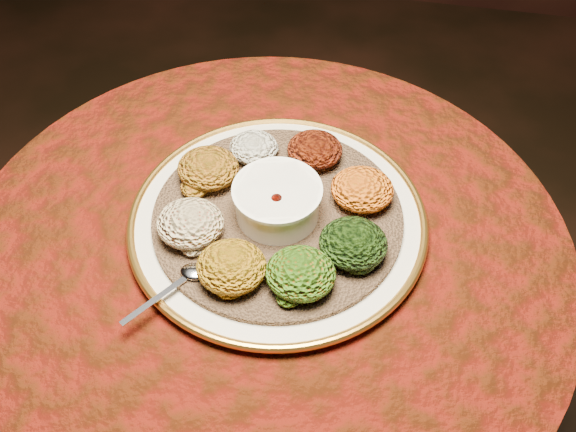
# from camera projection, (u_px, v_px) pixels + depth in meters

# --- Properties ---
(table) EXTENTS (0.96, 0.96, 0.73)m
(table) POSITION_uv_depth(u_px,v_px,m) (267.00, 304.00, 1.13)
(table) COLOR black
(table) RESTS_ON ground
(platter) EXTENTS (0.55, 0.55, 0.02)m
(platter) POSITION_uv_depth(u_px,v_px,m) (278.00, 220.00, 1.01)
(platter) COLOR silver
(platter) RESTS_ON table
(injera) EXTENTS (0.44, 0.44, 0.01)m
(injera) POSITION_uv_depth(u_px,v_px,m) (278.00, 216.00, 1.00)
(injera) COLOR brown
(injera) RESTS_ON platter
(stew_bowl) EXTENTS (0.14, 0.14, 0.06)m
(stew_bowl) POSITION_uv_depth(u_px,v_px,m) (277.00, 199.00, 0.97)
(stew_bowl) COLOR white
(stew_bowl) RESTS_ON injera
(spoon) EXTENTS (0.09, 0.12, 0.01)m
(spoon) POSITION_uv_depth(u_px,v_px,m) (188.00, 276.00, 0.91)
(spoon) COLOR silver
(spoon) RESTS_ON injera
(portion_ayib) EXTENTS (0.08, 0.08, 0.04)m
(portion_ayib) POSITION_uv_depth(u_px,v_px,m) (254.00, 147.00, 1.06)
(portion_ayib) COLOR beige
(portion_ayib) RESTS_ON injera
(portion_kitfo) EXTENTS (0.09, 0.09, 0.04)m
(portion_kitfo) POSITION_uv_depth(u_px,v_px,m) (315.00, 149.00, 1.06)
(portion_kitfo) COLOR black
(portion_kitfo) RESTS_ON injera
(portion_tikil) EXTENTS (0.10, 0.09, 0.05)m
(portion_tikil) POSITION_uv_depth(u_px,v_px,m) (362.00, 189.00, 1.00)
(portion_tikil) COLOR #BF760F
(portion_tikil) RESTS_ON injera
(portion_gomen) EXTENTS (0.10, 0.10, 0.05)m
(portion_gomen) POSITION_uv_depth(u_px,v_px,m) (353.00, 243.00, 0.93)
(portion_gomen) COLOR black
(portion_gomen) RESTS_ON injera
(portion_mixveg) EXTENTS (0.10, 0.09, 0.05)m
(portion_mixveg) POSITION_uv_depth(u_px,v_px,m) (301.00, 273.00, 0.89)
(portion_mixveg) COLOR #9C3C0A
(portion_mixveg) RESTS_ON injera
(portion_kik) EXTENTS (0.10, 0.10, 0.05)m
(portion_kik) POSITION_uv_depth(u_px,v_px,m) (231.00, 267.00, 0.90)
(portion_kik) COLOR #A1650E
(portion_kik) RESTS_ON injera
(portion_timatim) EXTENTS (0.10, 0.10, 0.05)m
(portion_timatim) POSITION_uv_depth(u_px,v_px,m) (190.00, 223.00, 0.95)
(portion_timatim) COLOR maroon
(portion_timatim) RESTS_ON injera
(portion_shiro) EXTENTS (0.10, 0.09, 0.05)m
(portion_shiro) POSITION_uv_depth(u_px,v_px,m) (208.00, 168.00, 1.03)
(portion_shiro) COLOR #9B5512
(portion_shiro) RESTS_ON injera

